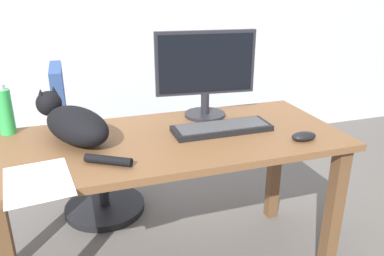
% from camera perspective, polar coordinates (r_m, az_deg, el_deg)
% --- Properties ---
extents(desk, '(1.57, 0.65, 0.71)m').
position_cam_1_polar(desk, '(1.66, -4.54, -4.75)').
color(desk, brown).
rests_on(desk, ground_plane).
extents(office_chair, '(0.48, 0.48, 0.91)m').
position_cam_1_polar(office_chair, '(2.29, -14.92, -3.73)').
color(office_chair, black).
rests_on(office_chair, ground_plane).
extents(monitor, '(0.48, 0.20, 0.41)m').
position_cam_1_polar(monitor, '(1.82, 2.04, 8.57)').
color(monitor, '#232328').
rests_on(monitor, desk).
extents(keyboard, '(0.44, 0.15, 0.03)m').
position_cam_1_polar(keyboard, '(1.69, 4.54, -0.06)').
color(keyboard, black).
rests_on(keyboard, desk).
extents(cat, '(0.35, 0.55, 0.20)m').
position_cam_1_polar(cat, '(1.63, -17.38, 0.71)').
color(cat, black).
rests_on(cat, desk).
extents(computer_mouse, '(0.11, 0.06, 0.04)m').
position_cam_1_polar(computer_mouse, '(1.65, 16.46, -1.19)').
color(computer_mouse, black).
rests_on(computer_mouse, desk).
extents(paper_sheet, '(0.24, 0.32, 0.00)m').
position_cam_1_polar(paper_sheet, '(1.38, -22.17, -7.40)').
color(paper_sheet, white).
rests_on(paper_sheet, desk).
extents(water_bottle, '(0.07, 0.07, 0.22)m').
position_cam_1_polar(water_bottle, '(1.82, -26.31, 2.29)').
color(water_bottle, green).
rests_on(water_bottle, desk).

